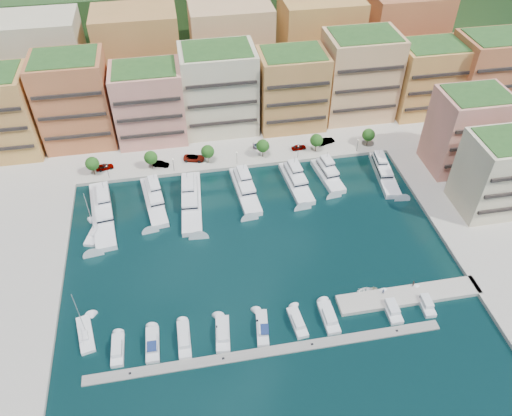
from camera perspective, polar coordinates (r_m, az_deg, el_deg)
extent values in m
plane|color=black|center=(121.78, 0.02, -4.04)|extent=(400.00, 400.00, 0.00)
cube|color=#9E998E|center=(170.25, -3.76, 10.92)|extent=(220.00, 64.00, 2.00)
cube|color=#9E998E|center=(138.83, 26.78, -2.68)|extent=(34.00, 76.00, 2.00)
cube|color=#1E3616|center=(212.66, -5.51, 17.48)|extent=(240.00, 40.00, 58.00)
cube|color=gray|center=(103.24, 1.40, -16.14)|extent=(72.00, 2.20, 0.35)
cube|color=#9E998E|center=(116.01, 17.02, -9.68)|extent=(32.00, 5.00, 2.00)
cube|color=#BB6C3E|center=(156.64, -19.98, 11.36)|extent=(20.00, 16.00, 26.00)
cube|color=black|center=(149.58, -20.25, 9.78)|extent=(18.40, 0.50, 0.90)
cube|color=#275120|center=(150.80, -21.19, 15.70)|extent=(17.60, 14.08, 0.80)
cube|color=#E88E81|center=(153.37, -12.08, 11.48)|extent=(20.00, 15.00, 22.00)
cube|color=black|center=(146.69, -12.02, 9.98)|extent=(18.40, 0.50, 0.90)
cube|color=#275120|center=(148.08, -12.72, 15.27)|extent=(17.60, 13.20, 0.80)
cube|color=beige|center=(154.73, -4.25, 13.25)|extent=(22.00, 16.00, 25.00)
cube|color=black|center=(147.58, -3.84, 11.74)|extent=(20.24, 0.50, 0.90)
cube|color=#275120|center=(148.97, -4.50, 17.60)|extent=(19.36, 14.08, 0.80)
cube|color=tan|center=(156.88, 4.08, 13.27)|extent=(20.00, 15.00, 23.00)
cube|color=black|center=(150.36, 4.77, 11.86)|extent=(18.40, 0.50, 0.90)
cube|color=#275120|center=(151.54, 4.30, 17.22)|extent=(17.60, 13.20, 0.80)
cube|color=tan|center=(164.17, 11.67, 14.48)|extent=(22.00, 16.00, 26.00)
cube|color=black|center=(157.45, 12.66, 13.08)|extent=(20.24, 0.50, 0.90)
cube|color=#275120|center=(158.61, 12.36, 18.76)|extent=(19.36, 14.08, 0.80)
cube|color=gold|center=(172.36, 18.87, 13.72)|extent=(20.00, 15.00, 22.00)
cube|color=black|center=(166.44, 19.98, 12.41)|extent=(18.40, 0.50, 0.90)
cube|color=#275120|center=(167.67, 19.75, 17.11)|extent=(17.60, 13.20, 0.80)
cube|color=#BB6C3E|center=(180.53, 25.02, 13.67)|extent=(22.00, 16.00, 24.00)
cube|color=black|center=(174.63, 26.32, 12.31)|extent=(20.24, 0.50, 0.90)
cube|color=#275120|center=(175.76, 26.22, 17.17)|extent=(19.36, 14.08, 0.80)
cube|color=#E88E81|center=(149.35, 22.89, 8.03)|extent=(18.00, 14.00, 22.00)
cube|color=black|center=(144.44, 24.18, 6.40)|extent=(16.56, 0.50, 0.90)
cube|color=#275120|center=(143.91, 24.09, 11.76)|extent=(15.84, 12.32, 0.80)
cube|color=beige|center=(138.09, 26.13, 3.43)|extent=(18.00, 14.00, 20.00)
cube|color=beige|center=(177.29, -23.09, 14.87)|extent=(26.00, 18.00, 30.00)
cube|color=tan|center=(173.02, -13.13, 16.48)|extent=(26.00, 18.00, 30.00)
cube|color=tan|center=(173.89, -2.82, 17.62)|extent=(26.00, 18.00, 30.00)
cube|color=gold|center=(179.84, 7.18, 18.21)|extent=(26.00, 18.00, 30.00)
cube|color=#BB6C3E|center=(190.38, 16.35, 18.30)|extent=(26.00, 18.00, 30.00)
cylinder|color=#473323|center=(146.59, -18.03, 4.14)|extent=(0.24, 0.24, 3.00)
sphere|color=#204513|center=(145.29, -18.22, 4.84)|extent=(3.80, 3.80, 3.80)
cylinder|color=#473323|center=(144.72, -11.81, 4.95)|extent=(0.24, 0.24, 3.00)
sphere|color=#204513|center=(143.41, -11.94, 5.67)|extent=(3.80, 3.80, 3.80)
cylinder|color=#473323|center=(144.62, -5.49, 5.71)|extent=(0.24, 0.24, 3.00)
sphere|color=#204513|center=(143.31, -5.55, 6.43)|extent=(3.80, 3.80, 3.80)
cylinder|color=#473323|center=(146.27, 0.78, 6.39)|extent=(0.24, 0.24, 3.00)
sphere|color=#204513|center=(144.98, 0.79, 7.12)|extent=(3.80, 3.80, 3.80)
cylinder|color=#473323|center=(149.63, 6.85, 6.98)|extent=(0.24, 0.24, 3.00)
sphere|color=#204513|center=(148.36, 6.92, 7.69)|extent=(3.80, 3.80, 3.80)
cylinder|color=#473323|center=(154.58, 12.61, 7.47)|extent=(0.24, 0.24, 3.00)
sphere|color=#204513|center=(153.35, 12.74, 8.16)|extent=(3.80, 3.80, 3.80)
cylinder|color=black|center=(143.83, -16.57, 3.95)|extent=(0.10, 0.10, 4.00)
sphere|color=#FFF2CC|center=(142.63, -16.73, 4.60)|extent=(0.30, 0.30, 0.30)
cylinder|color=black|center=(142.33, -9.42, 4.86)|extent=(0.10, 0.10, 4.00)
sphere|color=#FFF2CC|center=(141.12, -9.51, 5.52)|extent=(0.30, 0.30, 0.30)
cylinder|color=black|center=(143.09, -2.21, 5.69)|extent=(0.10, 0.10, 4.00)
sphere|color=#FFF2CC|center=(141.89, -2.23, 6.36)|extent=(0.30, 0.30, 0.30)
cylinder|color=black|center=(146.09, 4.83, 6.42)|extent=(0.10, 0.10, 4.00)
sphere|color=#FFF2CC|center=(144.91, 4.88, 7.08)|extent=(0.30, 0.30, 0.30)
cylinder|color=black|center=(151.18, 11.51, 7.02)|extent=(0.10, 0.10, 4.00)
sphere|color=#FFF2CC|center=(150.04, 11.61, 7.66)|extent=(0.30, 0.30, 0.30)
cube|color=white|center=(134.13, -17.11, -0.88)|extent=(8.11, 26.00, 2.30)
cube|color=white|center=(134.73, -17.23, 0.49)|extent=(5.78, 14.47, 1.80)
cube|color=black|center=(134.73, -17.23, 0.49)|extent=(5.85, 14.53, 0.55)
cube|color=white|center=(135.29, -17.32, 1.56)|extent=(3.90, 7.99, 1.40)
cylinder|color=#B2B2B7|center=(135.50, -17.42, 2.49)|extent=(0.14, 0.14, 1.80)
cube|color=white|center=(134.70, -11.54, 0.57)|extent=(7.04, 20.39, 2.30)
cube|color=white|center=(134.92, -11.68, 1.78)|extent=(5.02, 11.38, 1.80)
cube|color=black|center=(134.92, -11.68, 1.78)|extent=(5.09, 11.44, 0.55)
cube|color=white|center=(135.16, -11.79, 2.72)|extent=(3.39, 6.30, 1.40)
cylinder|color=#B2B2B7|center=(135.12, -11.90, 3.57)|extent=(0.14, 0.14, 1.80)
cube|color=black|center=(134.99, -11.52, 0.43)|extent=(7.09, 20.45, 0.35)
cube|color=white|center=(132.85, -7.37, 0.49)|extent=(6.57, 24.38, 2.30)
cube|color=white|center=(133.35, -7.53, 1.83)|extent=(4.96, 13.50, 1.80)
cube|color=black|center=(133.35, -7.53, 1.83)|extent=(5.02, 13.56, 0.55)
cube|color=white|center=(133.84, -7.66, 2.87)|extent=(3.46, 7.41, 1.40)
cylinder|color=#B2B2B7|center=(133.98, -7.77, 3.79)|extent=(0.14, 0.14, 1.80)
cube|color=white|center=(135.38, -1.24, 1.83)|extent=(6.09, 20.03, 2.30)
cube|color=white|center=(135.58, -1.39, 3.02)|extent=(4.61, 11.11, 1.80)
cube|color=black|center=(135.58, -1.39, 3.02)|extent=(4.68, 11.17, 0.55)
cube|color=white|center=(135.81, -1.51, 3.96)|extent=(3.23, 6.11, 1.40)
cylinder|color=#B2B2B7|center=(135.76, -1.60, 4.79)|extent=(0.14, 0.14, 1.80)
cube|color=white|center=(138.33, 4.60, 2.71)|extent=(6.30, 18.58, 2.30)
cube|color=white|center=(138.42, 4.47, 3.83)|extent=(4.74, 10.33, 1.80)
cube|color=black|center=(138.42, 4.47, 3.83)|extent=(4.81, 10.39, 0.55)
cube|color=white|center=(138.56, 4.36, 4.72)|extent=(3.31, 5.70, 1.40)
cylinder|color=#B2B2B7|center=(138.44, 4.29, 5.52)|extent=(0.14, 0.14, 1.80)
cube|color=black|center=(138.61, 4.59, 2.56)|extent=(6.35, 18.64, 0.35)
cube|color=white|center=(141.80, 8.19, 3.50)|extent=(6.22, 15.62, 2.30)
cube|color=white|center=(141.68, 8.10, 4.53)|extent=(4.60, 8.73, 1.80)
cube|color=black|center=(141.68, 8.10, 4.53)|extent=(4.67, 8.80, 0.55)
cube|color=white|center=(141.65, 8.02, 5.34)|extent=(3.18, 4.85, 1.40)
cylinder|color=#B2B2B7|center=(141.40, 7.98, 6.07)|extent=(0.14, 0.14, 1.80)
cube|color=white|center=(145.49, 14.43, 3.60)|extent=(6.35, 19.84, 2.30)
cube|color=white|center=(145.66, 14.30, 4.70)|extent=(4.63, 11.04, 1.80)
cube|color=black|center=(145.66, 14.30, 4.70)|extent=(4.70, 11.10, 0.55)
cube|color=white|center=(145.86, 14.18, 5.57)|extent=(3.17, 6.09, 1.40)
cylinder|color=#B2B2B7|center=(145.80, 14.12, 6.35)|extent=(0.14, 0.14, 1.80)
cube|color=silver|center=(106.71, -15.50, -15.43)|extent=(2.51, 7.47, 1.40)
cube|color=silver|center=(105.44, -15.64, -15.21)|extent=(1.94, 3.59, 1.10)
cube|color=black|center=(106.47, -15.59, -14.62)|extent=(1.76, 0.11, 0.55)
cube|color=silver|center=(105.81, -11.72, -15.10)|extent=(2.77, 8.12, 1.40)
cube|color=silver|center=(104.51, -11.81, -14.90)|extent=(2.12, 3.91, 1.10)
cube|color=black|center=(105.62, -11.81, -14.25)|extent=(1.90, 0.13, 0.55)
cube|color=navy|center=(103.43, -11.84, -15.20)|extent=(1.89, 2.45, 0.12)
cube|color=silver|center=(105.37, -8.20, -14.75)|extent=(2.56, 8.74, 1.40)
cube|color=silver|center=(104.05, -8.25, -14.55)|extent=(1.98, 4.20, 1.10)
cube|color=black|center=(105.24, -8.31, -13.84)|extent=(1.79, 0.12, 0.55)
cube|color=silver|center=(105.35, -3.82, -14.22)|extent=(3.64, 8.72, 1.40)
cube|color=silver|center=(104.03, -3.82, -14.02)|extent=(2.58, 4.27, 1.10)
cube|color=black|center=(105.20, -3.94, -13.34)|extent=(2.01, 0.31, 0.55)
cube|color=silver|center=(105.95, 0.72, -13.60)|extent=(3.46, 8.85, 1.40)
cube|color=silver|center=(104.64, 0.77, -13.39)|extent=(2.36, 4.34, 1.10)
cube|color=black|center=(105.82, 0.59, -12.71)|extent=(1.70, 0.32, 0.55)
cube|color=navy|center=(103.53, 0.89, -13.70)|extent=(1.97, 2.78, 0.12)
cube|color=silver|center=(107.05, 4.74, -12.97)|extent=(3.10, 7.77, 1.40)
cube|color=silver|center=(105.78, 4.83, -12.73)|extent=(2.21, 3.79, 1.10)
cube|color=black|center=(106.82, 4.62, -12.16)|extent=(1.74, 0.26, 0.55)
cube|color=silver|center=(108.48, 8.31, -12.36)|extent=(2.94, 8.14, 1.40)
cube|color=silver|center=(107.21, 8.44, -12.12)|extent=(2.26, 3.92, 1.10)
cube|color=black|center=(108.30, 8.18, -11.52)|extent=(2.04, 0.13, 0.55)
cube|color=silver|center=(112.58, 15.12, -11.05)|extent=(2.85, 8.08, 1.40)
cube|color=silver|center=(111.36, 15.32, -10.81)|extent=(2.18, 3.89, 1.10)
cube|color=black|center=(112.41, 14.99, -10.25)|extent=(1.96, 0.13, 0.55)
cube|color=silver|center=(115.56, 18.71, -10.30)|extent=(2.73, 7.38, 1.40)
cube|color=silver|center=(114.40, 18.93, -10.04)|extent=(2.02, 3.58, 1.10)
cube|color=black|center=(115.33, 18.60, -9.56)|extent=(1.71, 0.18, 0.55)
cube|color=white|center=(130.17, -17.86, -2.76)|extent=(5.28, 9.50, 1.20)
cube|color=white|center=(128.91, -17.96, -2.75)|extent=(2.22, 2.66, 0.60)
cylinder|color=#B2B2B7|center=(126.17, -18.46, -0.48)|extent=(0.14, 0.14, 12.00)
cylinder|color=#B2B2B7|center=(128.12, -18.04, -2.67)|extent=(1.31, 3.95, 0.10)
cube|color=white|center=(110.74, -18.86, -13.57)|extent=(4.56, 9.54, 1.20)
cube|color=white|center=(109.50, -19.00, -13.69)|extent=(2.10, 2.58, 0.60)
cylinder|color=#B2B2B7|center=(105.88, -19.64, -11.31)|extent=(0.14, 0.14, 12.00)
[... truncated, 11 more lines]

